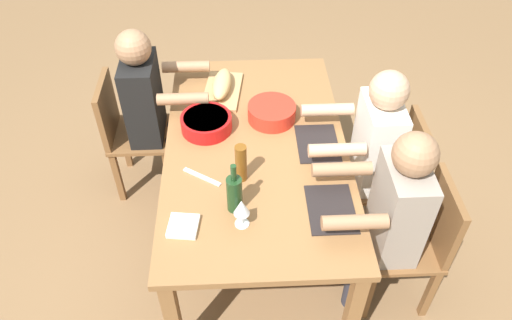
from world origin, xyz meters
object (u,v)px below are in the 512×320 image
(dining_table, at_px, (256,156))
(chair_near_center, at_px, (394,173))
(serving_bowl_salad, at_px, (272,112))
(wine_glass, at_px, (242,208))
(bread_loaf, at_px, (222,84))
(beer_bottle, at_px, (241,163))
(chair_near_left, at_px, (416,238))
(diner_near_left, at_px, (389,213))
(cutting_board, at_px, (222,91))
(diner_far_right, at_px, (151,103))
(chair_far_right, at_px, (127,130))
(diner_near_center, at_px, (369,148))
(napkin_stack, at_px, (183,226))
(wine_bottle, at_px, (234,193))
(serving_bowl_fruit, at_px, (206,122))

(dining_table, xyz_separation_m, chair_near_center, (0.00, -0.83, -0.18))
(serving_bowl_salad, distance_m, wine_glass, 0.81)
(dining_table, distance_m, bread_loaf, 0.56)
(dining_table, distance_m, beer_bottle, 0.33)
(chair_near_left, bearing_deg, diner_near_left, 90.00)
(diner_near_left, xyz_separation_m, cutting_board, (0.99, 0.83, 0.05))
(chair_near_center, relative_size, wine_glass, 5.12)
(diner_near_left, height_order, cutting_board, diner_near_left)
(diner_far_right, xyz_separation_m, bread_loaf, (0.03, -0.46, 0.11))
(chair_far_right, height_order, diner_near_center, diner_near_center)
(diner_near_left, xyz_separation_m, napkin_stack, (-0.08, 1.01, 0.05))
(chair_near_center, height_order, diner_near_left, diner_near_left)
(diner_far_right, relative_size, diner_near_left, 1.00)
(dining_table, bearing_deg, beer_bottle, 160.59)
(diner_far_right, distance_m, cutting_board, 0.46)
(diner_far_right, bearing_deg, chair_far_right, 90.00)
(chair_near_center, relative_size, napkin_stack, 6.07)
(chair_near_left, xyz_separation_m, beer_bottle, (0.23, 0.92, 0.37))
(beer_bottle, bearing_deg, chair_near_center, -74.73)
(diner_far_right, distance_m, chair_near_left, 1.77)
(chair_near_left, bearing_deg, wine_bottle, 88.13)
(diner_far_right, distance_m, diner_near_left, 1.61)
(diner_near_left, bearing_deg, serving_bowl_fruit, 55.27)
(diner_near_left, bearing_deg, chair_far_right, 56.73)
(serving_bowl_salad, bearing_deg, cutting_board, 46.35)
(bread_loaf, bearing_deg, diner_near_center, -121.59)
(chair_near_left, xyz_separation_m, serving_bowl_salad, (0.72, 0.72, 0.31))
(diner_near_center, height_order, serving_bowl_salad, diner_near_center)
(chair_near_left, distance_m, wine_glass, 1.00)
(chair_near_center, distance_m, serving_bowl_salad, 0.82)
(cutting_board, distance_m, wine_bottle, 0.97)
(diner_far_right, relative_size, cutting_board, 3.00)
(diner_near_center, bearing_deg, diner_near_left, 180.00)
(bread_loaf, distance_m, wine_glass, 1.07)
(cutting_board, distance_m, bread_loaf, 0.06)
(wine_bottle, distance_m, beer_bottle, 0.20)
(napkin_stack, bearing_deg, chair_near_center, -64.82)
(beer_bottle, bearing_deg, wine_bottle, 169.81)
(cutting_board, bearing_deg, chair_near_left, -134.39)
(diner_near_left, bearing_deg, diner_far_right, 53.14)
(diner_near_left, height_order, wine_bottle, diner_near_left)
(chair_far_right, xyz_separation_m, bread_loaf, (0.03, -0.64, 0.32))
(diner_far_right, height_order, chair_near_center, diner_far_right)
(diner_near_center, bearing_deg, serving_bowl_salad, 66.64)
(dining_table, xyz_separation_m, napkin_stack, (-0.56, 0.37, 0.09))
(chair_near_left, distance_m, napkin_stack, 1.23)
(chair_far_right, bearing_deg, diner_near_center, -108.16)
(wine_glass, bearing_deg, dining_table, -9.48)
(cutting_board, distance_m, napkin_stack, 1.09)
(bread_loaf, bearing_deg, serving_bowl_salad, -133.65)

